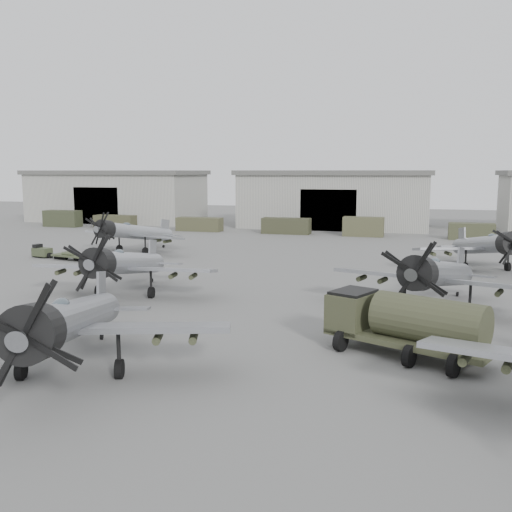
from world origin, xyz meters
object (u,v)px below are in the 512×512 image
(aircraft_mid_2, at_px, (437,275))
(tug_trailer, at_px, (53,253))
(aircraft_far_1, at_px, (488,245))
(aircraft_near_1, at_px, (67,322))
(aircraft_far_0, at_px, (131,232))
(fuel_tanker, at_px, (406,321))
(aircraft_mid_1, at_px, (123,264))

(aircraft_mid_2, distance_m, tug_trailer, 38.12)
(aircraft_far_1, relative_size, tug_trailer, 1.82)
(aircraft_near_1, bearing_deg, aircraft_far_0, 96.39)
(aircraft_mid_2, distance_m, fuel_tanker, 9.19)
(aircraft_near_1, relative_size, tug_trailer, 1.97)
(aircraft_far_0, relative_size, tug_trailer, 1.80)
(aircraft_mid_1, xyz_separation_m, aircraft_mid_2, (20.45, 1.56, 0.06))
(aircraft_near_1, distance_m, aircraft_far_1, 37.97)
(aircraft_far_0, relative_size, fuel_tanker, 1.53)
(tug_trailer, bearing_deg, aircraft_mid_1, -30.51)
(aircraft_near_1, distance_m, tug_trailer, 35.51)
(aircraft_mid_1, bearing_deg, aircraft_far_1, 29.58)
(aircraft_mid_2, relative_size, aircraft_far_1, 1.05)
(aircraft_far_0, bearing_deg, aircraft_far_1, 12.77)
(aircraft_near_1, height_order, aircraft_mid_2, aircraft_near_1)
(aircraft_far_0, xyz_separation_m, tug_trailer, (-5.63, -5.56, -1.72))
(fuel_tanker, bearing_deg, aircraft_near_1, -128.59)
(aircraft_far_1, xyz_separation_m, fuel_tanker, (-5.92, -25.65, -0.57))
(aircraft_far_0, relative_size, aircraft_far_1, 0.99)
(aircraft_mid_1, relative_size, aircraft_mid_2, 0.98)
(aircraft_far_1, bearing_deg, tug_trailer, 166.79)
(aircraft_mid_2, bearing_deg, aircraft_mid_1, -159.54)
(aircraft_far_0, bearing_deg, tug_trailer, -120.85)
(aircraft_mid_1, distance_m, aircraft_far_0, 21.66)
(aircraft_mid_2, xyz_separation_m, aircraft_far_0, (-30.49, 17.64, -0.14))
(aircraft_far_1, relative_size, fuel_tanker, 1.54)
(aircraft_far_1, distance_m, fuel_tanker, 26.33)
(aircraft_far_1, height_order, fuel_tanker, aircraft_far_1)
(aircraft_near_1, bearing_deg, aircraft_mid_2, 29.11)
(aircraft_mid_1, bearing_deg, aircraft_far_0, 111.12)
(aircraft_mid_1, height_order, tug_trailer, aircraft_mid_1)
(aircraft_mid_1, bearing_deg, aircraft_near_1, -74.98)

